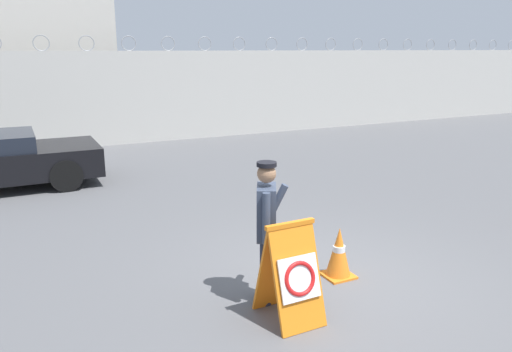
{
  "coord_description": "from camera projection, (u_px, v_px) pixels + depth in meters",
  "views": [
    {
      "loc": [
        -3.54,
        -4.96,
        2.97
      ],
      "look_at": [
        -0.04,
        2.13,
        0.95
      ],
      "focal_mm": 35.0,
      "sensor_mm": 36.0,
      "label": 1
    }
  ],
  "objects": [
    {
      "name": "security_guard",
      "position": [
        267.0,
        226.0,
        5.84
      ],
      "size": [
        0.57,
        0.58,
        1.72
      ],
      "rotation": [
        0.0,
        0.0,
        1.09
      ],
      "color": "#232838",
      "rests_on": "ground_plane"
    },
    {
      "name": "ground_plane",
      "position": [
        330.0,
        281.0,
        6.56
      ],
      "size": [
        90.0,
        90.0,
        0.0
      ],
      "primitive_type": "plane",
      "color": "#5B5B5E"
    },
    {
      "name": "building_block",
      "position": [
        4.0,
        66.0,
        18.06
      ],
      "size": [
        7.17,
        5.09,
        4.76
      ],
      "color": "beige",
      "rests_on": "ground_plane"
    },
    {
      "name": "perimeter_wall",
      "position": [
        132.0,
        97.0,
        15.89
      ],
      "size": [
        36.0,
        0.3,
        3.37
      ],
      "color": "beige",
      "rests_on": "ground_plane"
    },
    {
      "name": "traffic_cone_mid",
      "position": [
        339.0,
        253.0,
        6.63
      ],
      "size": [
        0.39,
        0.39,
        0.69
      ],
      "color": "orange",
      "rests_on": "ground_plane"
    },
    {
      "name": "barricade_sign",
      "position": [
        291.0,
        272.0,
        5.52
      ],
      "size": [
        0.6,
        0.74,
        1.15
      ],
      "rotation": [
        0.0,
        0.0,
        0.02
      ],
      "color": "orange",
      "rests_on": "ground_plane"
    }
  ]
}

